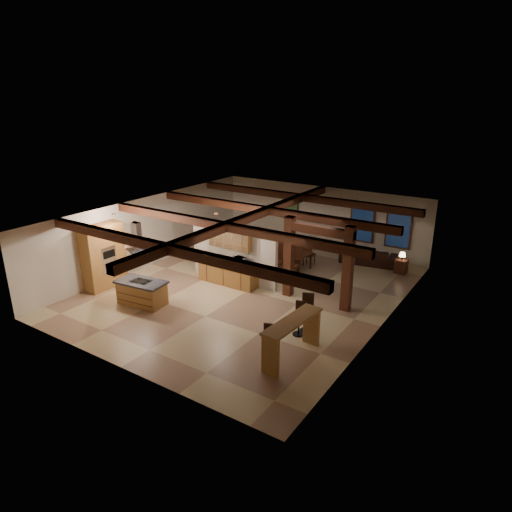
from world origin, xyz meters
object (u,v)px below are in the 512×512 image
at_px(sofa, 368,256).
at_px(bar_counter, 292,333).
at_px(kitchen_island, 142,292).
at_px(dining_table, 285,259).

distance_m(sofa, bar_counter, 8.35).
bearing_deg(sofa, bar_counter, 86.97).
bearing_deg(kitchen_island, dining_table, 67.68).
xyz_separation_m(dining_table, sofa, (2.71, 2.34, -0.02)).
relative_size(dining_table, sofa, 0.87).
bearing_deg(dining_table, bar_counter, -53.20).
bearing_deg(dining_table, sofa, 46.39).
relative_size(kitchen_island, bar_counter, 0.80).
bearing_deg(bar_counter, sofa, 96.27).
height_order(dining_table, sofa, dining_table).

